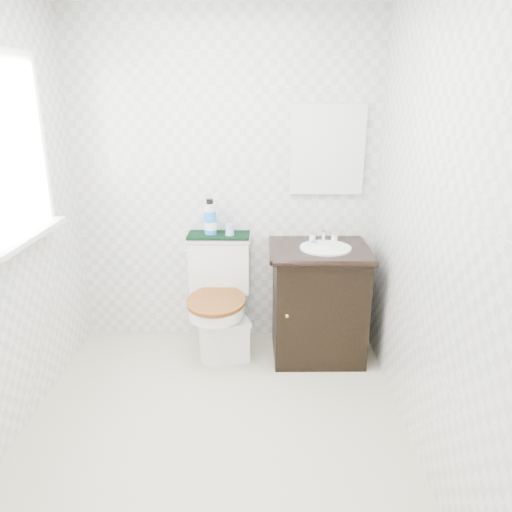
{
  "coord_description": "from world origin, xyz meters",
  "views": [
    {
      "loc": [
        0.28,
        -2.38,
        1.85
      ],
      "look_at": [
        0.23,
        0.75,
        0.81
      ],
      "focal_mm": 35.0,
      "sensor_mm": 36.0,
      "label": 1
    }
  ],
  "objects_px": {
    "vanity": "(319,299)",
    "mouthwash_bottle": "(210,218)",
    "cup": "(230,229)",
    "toilet": "(219,303)",
    "trash_bin": "(234,340)"
  },
  "relations": [
    {
      "from": "toilet",
      "to": "trash_bin",
      "type": "relative_size",
      "value": 2.74
    },
    {
      "from": "mouthwash_bottle",
      "to": "cup",
      "type": "xyz_separation_m",
      "value": [
        0.14,
        -0.03,
        -0.08
      ]
    },
    {
      "from": "toilet",
      "to": "vanity",
      "type": "height_order",
      "value": "vanity"
    },
    {
      "from": "mouthwash_bottle",
      "to": "cup",
      "type": "relative_size",
      "value": 3.17
    },
    {
      "from": "toilet",
      "to": "trash_bin",
      "type": "distance_m",
      "value": 0.29
    },
    {
      "from": "vanity",
      "to": "mouthwash_bottle",
      "type": "distance_m",
      "value": 0.97
    },
    {
      "from": "mouthwash_bottle",
      "to": "cup",
      "type": "height_order",
      "value": "mouthwash_bottle"
    },
    {
      "from": "vanity",
      "to": "cup",
      "type": "relative_size",
      "value": 11.39
    },
    {
      "from": "trash_bin",
      "to": "cup",
      "type": "relative_size",
      "value": 3.8
    },
    {
      "from": "trash_bin",
      "to": "toilet",
      "type": "bearing_deg",
      "value": 126.33
    },
    {
      "from": "trash_bin",
      "to": "cup",
      "type": "height_order",
      "value": "cup"
    },
    {
      "from": "toilet",
      "to": "cup",
      "type": "distance_m",
      "value": 0.55
    },
    {
      "from": "mouthwash_bottle",
      "to": "trash_bin",
      "type": "bearing_deg",
      "value": -58.71
    },
    {
      "from": "toilet",
      "to": "mouthwash_bottle",
      "type": "relative_size",
      "value": 3.29
    },
    {
      "from": "trash_bin",
      "to": "cup",
      "type": "distance_m",
      "value": 0.79
    }
  ]
}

